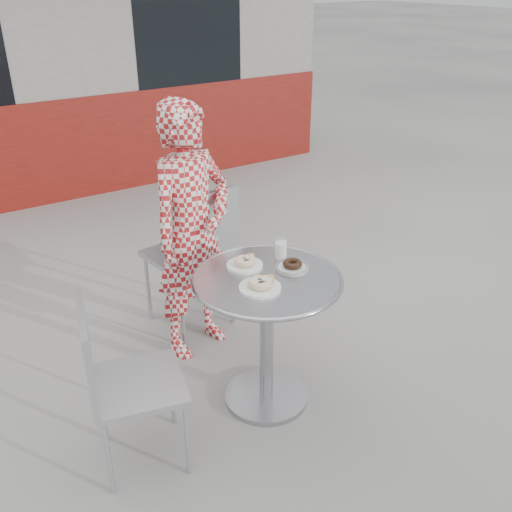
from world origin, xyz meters
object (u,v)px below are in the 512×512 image
plate_near (261,285)px  chair_left (139,414)px  bistro_table (267,310)px  milk_cup (281,250)px  seated_person (192,233)px  plate_far (245,263)px  chair_far (191,283)px  plate_checker (292,266)px

plate_near → chair_left: bearing=176.0°
bistro_table → milk_cup: bearing=38.0°
bistro_table → seated_person: (-0.07, 0.67, 0.19)m
seated_person → plate_far: 0.51m
seated_person → chair_far: bearing=53.9°
seated_person → plate_near: seated_person is taller
plate_far → bistro_table: bearing=-80.1°
chair_left → bistro_table: bearing=-74.1°
chair_far → seated_person: seated_person is taller
chair_far → milk_cup: chair_far is taller
chair_left → plate_near: size_ratio=4.25×
seated_person → plate_checker: 0.70m
plate_far → seated_person: bearing=94.8°
bistro_table → plate_checker: (0.16, 0.01, 0.20)m
plate_far → plate_near: plate_near is taller
milk_cup → plate_near: bearing=-141.6°
chair_left → seated_person: seated_person is taller
chair_left → milk_cup: milk_cup is taller
bistro_table → chair_left: chair_left is taller
bistro_table → chair_far: bearing=89.2°
bistro_table → chair_left: bearing=-178.0°
plate_checker → milk_cup: size_ratio=1.62×
seated_person → bistro_table: bearing=-100.1°
bistro_table → seated_person: size_ratio=0.50×
chair_left → plate_near: chair_left is taller
milk_cup → seated_person: bearing=114.9°
bistro_table → chair_far: size_ratio=0.78×
chair_left → plate_checker: chair_left is taller
bistro_table → plate_far: (-0.03, 0.16, 0.20)m
chair_far → seated_person: (-0.08, -0.23, 0.46)m
plate_far → plate_checker: 0.24m
plate_far → plate_near: 0.24m
seated_person → plate_far: size_ratio=8.21×
chair_far → seated_person: 0.52m
plate_near → plate_checker: (0.24, 0.08, -0.01)m
bistro_table → plate_near: plate_near is taller
bistro_table → plate_checker: bearing=3.5°
bistro_table → plate_far: plate_far is taller
bistro_table → plate_near: 0.23m
milk_cup → plate_far: bearing=172.9°
bistro_table → milk_cup: (0.17, 0.14, 0.23)m
chair_far → milk_cup: size_ratio=9.12×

